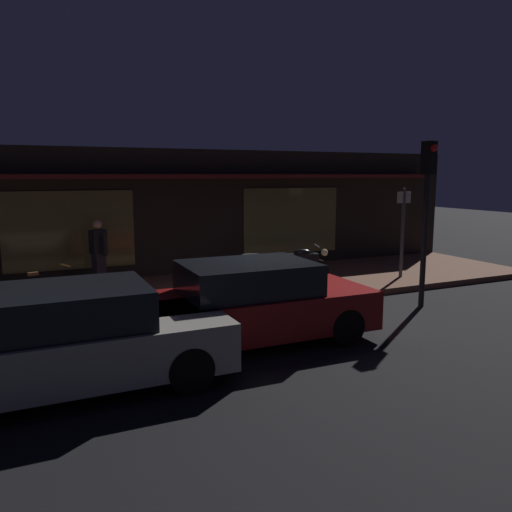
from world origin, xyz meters
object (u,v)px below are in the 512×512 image
(motorcycle, at_px, (298,264))
(person_photographer, at_px, (99,252))
(parked_car_near, at_px, (73,339))
(trash_bin, at_px, (252,274))
(sign_post, at_px, (403,227))
(bicycle_parked, at_px, (47,295))
(traffic_light_pole, at_px, (427,194))
(parked_car_far, at_px, (253,303))

(motorcycle, relative_size, person_photographer, 0.98)
(parked_car_near, bearing_deg, trash_bin, 38.96)
(sign_post, distance_m, trash_bin, 4.60)
(bicycle_parked, bearing_deg, motorcycle, 2.75)
(sign_post, xyz_separation_m, traffic_light_pole, (-1.33, -2.23, 0.97))
(traffic_light_pole, bearing_deg, bicycle_parked, 162.19)
(person_photographer, relative_size, sign_post, 0.70)
(motorcycle, distance_m, trash_bin, 1.71)
(motorcycle, height_order, parked_car_near, parked_car_near)
(traffic_light_pole, bearing_deg, parked_car_near, -169.74)
(bicycle_parked, distance_m, parked_car_near, 3.78)
(person_photographer, bearing_deg, motorcycle, -18.67)
(bicycle_parked, height_order, sign_post, sign_post)
(parked_car_near, bearing_deg, motorcycle, 35.03)
(bicycle_parked, relative_size, parked_car_near, 0.38)
(motorcycle, bearing_deg, person_photographer, 161.33)
(traffic_light_pole, xyz_separation_m, parked_car_near, (-7.40, -1.34, -1.77))
(bicycle_parked, distance_m, sign_post, 8.96)
(traffic_light_pole, distance_m, parked_car_near, 7.73)
(sign_post, height_order, parked_car_near, sign_post)
(traffic_light_pole, bearing_deg, trash_bin, 147.04)
(trash_bin, bearing_deg, sign_post, 2.05)
(person_photographer, xyz_separation_m, parked_car_far, (1.91, -4.91, -0.32))
(bicycle_parked, xyz_separation_m, sign_post, (8.91, -0.21, 1.00))
(traffic_light_pole, bearing_deg, sign_post, 59.22)
(person_photographer, distance_m, parked_car_near, 5.76)
(trash_bin, bearing_deg, parked_car_far, -114.12)
(sign_post, bearing_deg, parked_car_far, -153.62)
(parked_car_near, bearing_deg, bicycle_parked, 92.72)
(parked_car_near, height_order, parked_car_far, same)
(bicycle_parked, relative_size, sign_post, 0.65)
(motorcycle, xyz_separation_m, bicycle_parked, (-5.97, -0.29, -0.14))
(person_photographer, distance_m, traffic_light_pole, 7.76)
(person_photographer, bearing_deg, traffic_light_pole, -34.38)
(motorcycle, distance_m, person_photographer, 4.96)
(motorcycle, bearing_deg, traffic_light_pole, -59.46)
(bicycle_parked, bearing_deg, parked_car_near, -87.28)
(bicycle_parked, xyz_separation_m, traffic_light_pole, (7.58, -2.43, 1.97))
(bicycle_parked, distance_m, person_photographer, 2.33)
(trash_bin, bearing_deg, bicycle_parked, 175.21)
(person_photographer, xyz_separation_m, traffic_light_pole, (6.29, -4.31, 1.45))
(bicycle_parked, relative_size, traffic_light_pole, 0.43)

